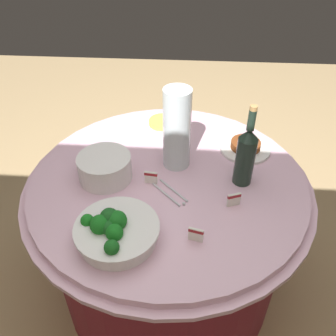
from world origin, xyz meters
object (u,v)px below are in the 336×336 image
object	(u,v)px
food_plate_fried_egg	(163,124)
label_placard_rear	(234,199)
broccoli_bowl	(115,231)
decorative_fruit_vase	(177,131)
label_placard_mid	(196,234)
food_plate_stir_fry	(245,147)
plate_stack	(105,167)
serving_tongs	(171,193)
label_placard_front	(151,177)
wine_bottle	(246,155)

from	to	relation	value
food_plate_fried_egg	label_placard_rear	xyz separation A→B (m)	(-0.30, 0.52, 0.02)
broccoli_bowl	food_plate_fried_egg	bearing A→B (deg)	-97.81
decorative_fruit_vase	label_placard_mid	bearing A→B (deg)	101.70
food_plate_stir_fry	plate_stack	bearing A→B (deg)	21.57
plate_stack	decorative_fruit_vase	bearing A→B (deg)	-158.41
broccoli_bowl	plate_stack	bearing A→B (deg)	-72.57
broccoli_bowl	decorative_fruit_vase	distance (m)	0.47
decorative_fruit_vase	food_plate_fried_egg	world-z (taller)	decorative_fruit_vase
plate_stack	broccoli_bowl	bearing A→B (deg)	107.43
food_plate_stir_fry	label_placard_rear	distance (m)	0.36
serving_tongs	food_plate_fried_egg	world-z (taller)	food_plate_fried_egg
broccoli_bowl	serving_tongs	xyz separation A→B (m)	(-0.17, -0.23, -0.04)
label_placard_front	label_placard_rear	distance (m)	0.33
food_plate_stir_fry	label_placard_mid	world-z (taller)	label_placard_mid
broccoli_bowl	label_placard_mid	size ratio (longest dim) A/B	5.09
decorative_fruit_vase	plate_stack	bearing A→B (deg)	21.59
label_placard_mid	label_placard_rear	distance (m)	0.22
broccoli_bowl	food_plate_fried_egg	size ratio (longest dim) A/B	1.27
food_plate_fried_egg	label_placard_mid	world-z (taller)	label_placard_mid
label_placard_mid	label_placard_front	bearing A→B (deg)	-57.38
decorative_fruit_vase	food_plate_stir_fry	distance (m)	0.35
food_plate_stir_fry	food_plate_fried_egg	distance (m)	0.41
plate_stack	serving_tongs	distance (m)	0.28
wine_bottle	label_placard_mid	bearing A→B (deg)	60.20
plate_stack	label_placard_rear	size ratio (longest dim) A/B	3.82
food_plate_stir_fry	label_placard_mid	size ratio (longest dim) A/B	4.00
label_placard_mid	food_plate_fried_egg	bearing A→B (deg)	-76.61
broccoli_bowl	label_placard_mid	bearing A→B (deg)	-176.81
plate_stack	label_placard_front	world-z (taller)	plate_stack
decorative_fruit_vase	food_plate_stir_fry	bearing A→B (deg)	-158.44
wine_bottle	label_placard_front	xyz separation A→B (m)	(0.36, 0.04, -0.10)
food_plate_fried_egg	label_placard_front	xyz separation A→B (m)	(0.01, 0.42, 0.02)
wine_bottle	food_plate_fried_egg	bearing A→B (deg)	-47.99
broccoli_bowl	food_plate_stir_fry	world-z (taller)	broccoli_bowl
wine_bottle	label_placard_mid	world-z (taller)	wine_bottle
food_plate_fried_egg	label_placard_front	world-z (taller)	label_placard_front
food_plate_stir_fry	label_placard_front	size ratio (longest dim) A/B	4.00
decorative_fruit_vase	serving_tongs	size ratio (longest dim) A/B	2.32
serving_tongs	food_plate_stir_fry	size ratio (longest dim) A/B	0.67
wine_bottle	decorative_fruit_vase	size ratio (longest dim) A/B	0.99
food_plate_stir_fry	label_placard_mid	bearing A→B (deg)	67.96
label_placard_front	label_placard_rear	xyz separation A→B (m)	(-0.31, 0.10, 0.00)
serving_tongs	label_placard_mid	distance (m)	0.24
food_plate_fried_egg	serving_tongs	bearing A→B (deg)	98.47
food_plate_fried_egg	label_placard_mid	size ratio (longest dim) A/B	4.00
decorative_fruit_vase	food_plate_stir_fry	size ratio (longest dim) A/B	1.55
broccoli_bowl	label_placard_front	bearing A→B (deg)	-106.35
plate_stack	label_placard_mid	size ratio (longest dim) A/B	3.82
broccoli_bowl	wine_bottle	bearing A→B (deg)	-143.47
plate_stack	food_plate_stir_fry	world-z (taller)	plate_stack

